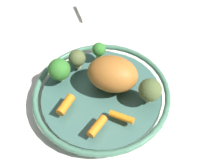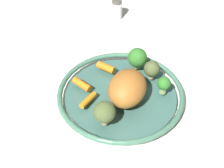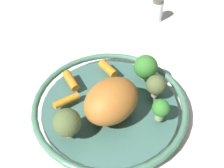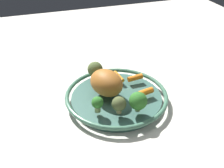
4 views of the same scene
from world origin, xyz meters
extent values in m
plane|color=silver|center=(0.00, 0.00, 0.00)|extent=(2.05, 2.05, 0.00)
cylinder|color=#3D665B|center=(0.00, 0.00, 0.01)|extent=(0.31, 0.31, 0.02)
torus|color=#46785D|center=(0.00, 0.00, 0.03)|extent=(0.35, 0.35, 0.01)
ellipsoid|color=#AC6628|center=(-0.03, 0.01, 0.08)|extent=(0.13, 0.15, 0.08)
cylinder|color=orange|center=(0.09, -0.04, 0.05)|extent=(0.06, 0.03, 0.02)
cylinder|color=orange|center=(0.04, 0.09, 0.04)|extent=(0.03, 0.06, 0.02)
cylinder|color=orange|center=(0.09, 0.06, 0.05)|extent=(0.06, 0.02, 0.02)
cylinder|color=#96AA66|center=(0.03, -0.11, 0.04)|extent=(0.02, 0.02, 0.01)
sphere|color=#32762A|center=(0.03, -0.11, 0.07)|extent=(0.06, 0.06, 0.06)
cylinder|color=tan|center=(-0.04, 0.11, 0.04)|extent=(0.02, 0.02, 0.02)
sphere|color=#4E5E31|center=(-0.04, 0.11, 0.08)|extent=(0.05, 0.05, 0.05)
cylinder|color=#95AB66|center=(-0.09, -0.07, 0.05)|extent=(0.02, 0.02, 0.02)
sphere|color=#307729|center=(-0.09, -0.07, 0.07)|extent=(0.04, 0.04, 0.04)
cylinder|color=tan|center=(-0.03, -0.10, 0.04)|extent=(0.02, 0.02, 0.01)
sphere|color=#505C32|center=(-0.03, -0.10, 0.07)|extent=(0.04, 0.04, 0.04)
cube|color=silver|center=(-0.29, -0.25, 0.01)|extent=(0.15, 0.15, 0.01)
camera|label=1|loc=(0.31, 0.25, 0.55)|focal=41.84mm
camera|label=2|loc=(-0.42, 0.50, 0.69)|focal=54.62mm
camera|label=3|loc=(-0.35, 0.17, 0.49)|focal=43.18mm
camera|label=4|loc=(-0.25, -0.71, 0.56)|focal=43.92mm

